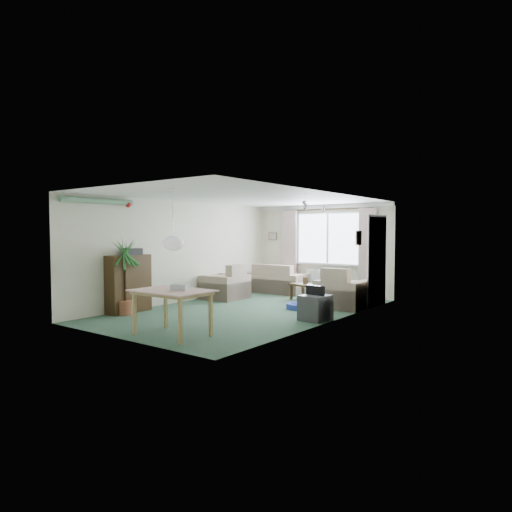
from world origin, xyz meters
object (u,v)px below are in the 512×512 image
Objects in this scene: coffee_table at (309,292)px; bookshelf at (129,284)px; armchair_corner at (343,288)px; dining_table at (172,313)px; sofa at (279,278)px; pet_bed at (300,306)px; houseplant at (126,276)px; armchair_left at (225,281)px; tv_cube at (315,308)px.

coffee_table is 4.26m from bookshelf.
armchair_corner is 4.24m from dining_table.
sofa reaches higher than pet_bed.
houseplant reaches higher than armchair_corner.
houseplant reaches higher than dining_table.
tv_cube is (3.20, -1.09, -0.20)m from armchair_left.
armchair_corner is at bearing 102.59° from tv_cube.
sofa is at bearing -26.93° from armchair_corner.
coffee_table is (-1.13, 0.45, -0.24)m from armchair_corner.
coffee_table is (1.41, -0.77, -0.19)m from sofa.
houseplant is 1.36× the size of dining_table.
dining_table is at bearing 27.00° from armchair_left.
tv_cube is (3.54, 1.57, -0.36)m from bookshelf.
houseplant is 2.62× the size of pet_bed.
tv_cube is (1.36, -2.07, 0.04)m from coffee_table.
bookshelf is (-0.34, -2.66, 0.16)m from armchair_left.
houseplant is (-1.99, -3.86, 0.58)m from coffee_table.
sofa is 1.32× the size of bookshelf.
dining_table is at bearing -88.17° from coffee_table.
armchair_left is (-2.98, -0.53, -0.01)m from armchair_corner.
sofa is 1.80m from armchair_left.
armchair_left is 4.11m from dining_table.
coffee_table is 1.71× the size of tv_cube.
pet_bed is at bearing 48.06° from houseplant.
armchair_left reaches higher than pet_bed.
armchair_corner is at bearing 76.58° from dining_table.
dining_table is (2.14, -0.72, -0.42)m from houseplant.
armchair_corner is 1.24m from coffee_table.
houseplant is at bearing 46.28° from armchair_corner.
sofa is 3.97m from tv_cube.
houseplant is (-3.12, -3.41, 0.33)m from armchair_corner.
tv_cube is 0.88× the size of pet_bed.
houseplant is at bearing -147.26° from tv_cube.
houseplant is (-0.15, -2.88, 0.34)m from armchair_left.
coffee_table is at bearing 55.98° from bookshelf.
armchair_left is 1.85× the size of tv_cube.
armchair_corner is 4.60m from bookshelf.
sofa is 2.65× the size of pet_bed.
tv_cube is (3.35, 1.79, -0.54)m from houseplant.
sofa is 1.62m from coffee_table.
houseplant reaches higher than sofa.
houseplant reaches higher than coffee_table.
coffee_table is at bearing 149.35° from sofa.
pet_bed is at bearing 40.49° from bookshelf.
coffee_table reaches higher than pet_bed.
armchair_corner is 0.87× the size of dining_table.
bookshelf is 2.52m from dining_table.
tv_cube is at bearing 96.72° from armchair_corner.
coffee_table is 1.51× the size of pet_bed.
sofa is at bearing 76.96° from bookshelf.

